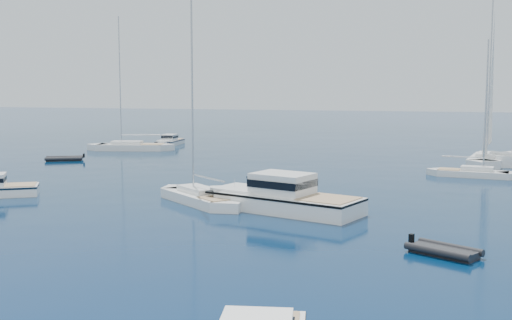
# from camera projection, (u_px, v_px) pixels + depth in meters

# --- Properties ---
(motor_cruiser_centre) EXTENTS (12.63, 7.27, 3.17)m
(motor_cruiser_centre) POSITION_uv_depth(u_px,v_px,m) (279.00, 211.00, 41.24)
(motor_cruiser_centre) COLOR silver
(motor_cruiser_centre) RESTS_ON ground
(motor_cruiser_horizon) EXTENTS (2.77, 7.49, 1.93)m
(motor_cruiser_horizon) POSITION_uv_depth(u_px,v_px,m) (170.00, 145.00, 88.08)
(motor_cruiser_horizon) COLOR silver
(motor_cruiser_horizon) RESTS_ON ground
(sailboat_mid_r) EXTENTS (9.60, 8.53, 15.02)m
(sailboat_mid_r) POSITION_uv_depth(u_px,v_px,m) (200.00, 203.00, 44.04)
(sailboat_mid_r) COLOR white
(sailboat_mid_r) RESTS_ON ground
(sailboat_centre) EXTENTS (8.80, 3.26, 12.63)m
(sailboat_centre) POSITION_uv_depth(u_px,v_px,m) (473.00, 177.00, 56.81)
(sailboat_centre) COLOR silver
(sailboat_centre) RESTS_ON ground
(sailboat_sails_r) EXTENTS (5.22, 12.92, 18.46)m
(sailboat_sails_r) POSITION_uv_depth(u_px,v_px,m) (487.00, 164.00, 66.36)
(sailboat_sails_r) COLOR white
(sailboat_sails_r) RESTS_ON ground
(sailboat_far_l) EXTENTS (12.28, 5.83, 17.47)m
(sailboat_far_l) POSITION_uv_depth(u_px,v_px,m) (131.00, 150.00, 80.91)
(sailboat_far_l) COLOR silver
(sailboat_far_l) RESTS_ON ground
(tender_yellow) EXTENTS (3.68, 3.64, 0.95)m
(tender_yellow) POSITION_uv_depth(u_px,v_px,m) (311.00, 207.00, 42.54)
(tender_yellow) COLOR #DBC20C
(tender_yellow) RESTS_ON ground
(tender_grey_near) EXTENTS (4.05, 3.44, 0.95)m
(tender_grey_near) POSITION_uv_depth(u_px,v_px,m) (443.00, 255.00, 30.26)
(tender_grey_near) COLOR black
(tender_grey_near) RESTS_ON ground
(tender_grey_far) EXTENTS (4.73, 3.92, 0.95)m
(tender_grey_far) POSITION_uv_depth(u_px,v_px,m) (64.00, 161.00, 69.41)
(tender_grey_far) COLOR black
(tender_grey_far) RESTS_ON ground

